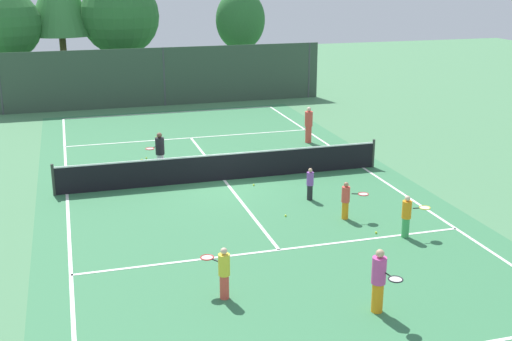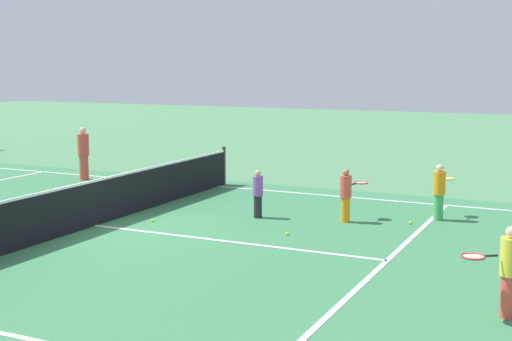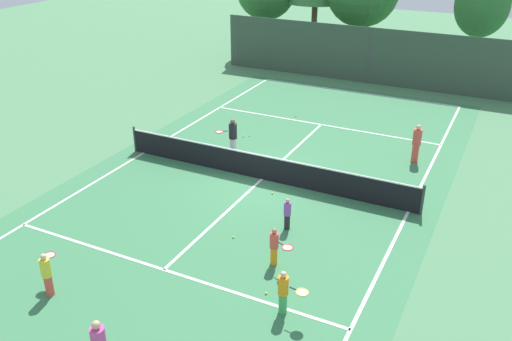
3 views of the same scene
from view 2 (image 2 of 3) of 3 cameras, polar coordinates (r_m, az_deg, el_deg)
ground_plane at (r=15.68m, az=-12.79°, el=-4.35°), size 80.00×80.00×0.00m
court_surface at (r=15.68m, az=-12.79°, el=-4.35°), size 13.00×25.00×0.01m
tennis_net at (r=15.58m, az=-12.85°, el=-2.52°), size 11.90×0.10×1.10m
player_0 at (r=21.82m, az=-13.68°, el=1.37°), size 0.34×0.34×1.59m
player_1 at (r=15.98m, az=0.15°, el=-1.85°), size 0.23×0.23×1.09m
player_2 at (r=10.30m, az=19.56°, el=-7.57°), size 0.67×0.81×1.28m
player_3 at (r=16.26m, az=14.50°, el=-1.61°), size 0.85×0.38×1.25m
player_6 at (r=15.68m, az=7.28°, el=-1.90°), size 0.83×0.53×1.18m
ball_crate at (r=15.41m, az=-19.17°, el=-4.15°), size 0.39×0.30×0.43m
tennis_ball_2 at (r=15.80m, az=12.28°, el=-4.12°), size 0.07×0.07×0.07m
tennis_ball_4 at (r=15.82m, az=-8.28°, el=-3.99°), size 0.07×0.07×0.07m
tennis_ball_5 at (r=14.46m, az=2.52°, el=-5.10°), size 0.07×0.07×0.07m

